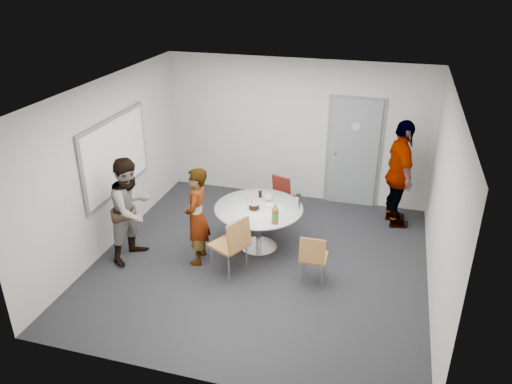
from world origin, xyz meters
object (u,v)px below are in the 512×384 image
(chair_near_right, at_px, (313,255))
(table, at_px, (260,213))
(person_right, at_px, (400,174))
(door, at_px, (354,153))
(chair_far, at_px, (278,194))
(whiteboard, at_px, (116,155))
(chair_near_left, at_px, (233,241))
(person_left, at_px, (131,209))
(person_main, at_px, (197,216))

(chair_near_right, bearing_deg, table, 141.79)
(chair_near_right, xyz_separation_m, person_right, (1.09, 2.19, 0.47))
(door, xyz_separation_m, chair_far, (-1.18, -1.02, -0.54))
(whiteboard, bearing_deg, chair_far, 27.90)
(whiteboard, relative_size, person_right, 0.99)
(door, height_order, chair_near_right, door)
(chair_near_left, height_order, person_left, person_left)
(chair_far, xyz_separation_m, person_left, (-1.87, -1.82, 0.35))
(door, bearing_deg, whiteboard, -147.34)
(chair_far, bearing_deg, whiteboard, 46.89)
(chair_near_right, bearing_deg, door, 84.18)
(chair_near_left, relative_size, person_main, 0.62)
(chair_near_right, distance_m, person_left, 2.83)
(whiteboard, xyz_separation_m, chair_far, (2.38, 1.26, -0.96))
(whiteboard, bearing_deg, person_right, 20.43)
(whiteboard, distance_m, chair_near_right, 3.50)
(door, height_order, person_main, door)
(chair_near_left, relative_size, person_left, 0.58)
(door, distance_m, whiteboard, 4.25)
(door, bearing_deg, chair_near_right, -94.83)
(chair_near_left, xyz_separation_m, person_main, (-0.66, 0.25, 0.19))
(person_left, bearing_deg, chair_near_left, -79.85)
(door, distance_m, person_right, 1.07)
(whiteboard, relative_size, chair_near_right, 2.37)
(chair_near_right, bearing_deg, whiteboard, 169.74)
(chair_near_left, xyz_separation_m, chair_far, (0.21, 1.91, -0.10))
(door, relative_size, table, 1.51)
(chair_near_right, distance_m, chair_far, 2.03)
(whiteboard, relative_size, table, 1.35)
(whiteboard, distance_m, person_right, 4.73)
(chair_near_left, bearing_deg, chair_far, 20.65)
(chair_near_right, height_order, person_left, person_left)
(table, distance_m, person_right, 2.54)
(table, distance_m, person_main, 1.04)
(chair_near_right, bearing_deg, person_left, 179.47)
(chair_near_left, bearing_deg, door, 1.55)
(whiteboard, xyz_separation_m, chair_near_right, (3.32, -0.54, -0.97))
(chair_far, relative_size, person_right, 0.42)
(whiteboard, height_order, chair_near_right, whiteboard)
(whiteboard, xyz_separation_m, person_left, (0.51, -0.56, -0.62))
(person_right, bearing_deg, door, 36.73)
(door, relative_size, person_right, 1.11)
(table, bearing_deg, door, 59.45)
(door, bearing_deg, person_main, -127.28)
(table, distance_m, chair_far, 1.06)
(chair_far, bearing_deg, person_main, 81.54)
(person_main, relative_size, person_left, 0.93)
(whiteboard, bearing_deg, person_main, -15.06)
(chair_near_left, height_order, person_right, person_right)
(chair_near_left, bearing_deg, whiteboard, 100.16)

